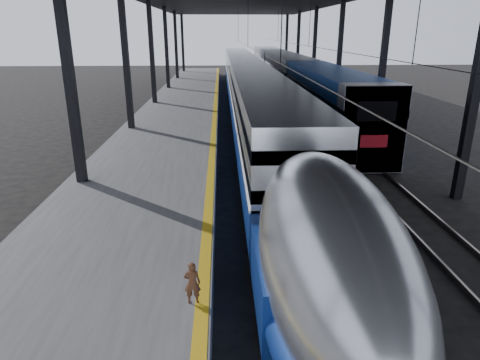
{
  "coord_description": "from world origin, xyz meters",
  "views": [
    {
      "loc": [
        -0.21,
        -11.34,
        6.63
      ],
      "look_at": [
        0.36,
        1.95,
        2.0
      ],
      "focal_mm": 32.0,
      "sensor_mm": 36.0,
      "label": 1
    }
  ],
  "objects": [
    {
      "name": "ground",
      "position": [
        0.0,
        0.0,
        0.0
      ],
      "size": [
        160.0,
        160.0,
        0.0
      ],
      "primitive_type": "plane",
      "color": "black",
      "rests_on": "ground"
    },
    {
      "name": "child",
      "position": [
        -0.9,
        -3.32,
        1.5
      ],
      "size": [
        0.36,
        0.24,
        0.99
      ],
      "primitive_type": "imported",
      "rotation": [
        0.0,
        0.0,
        3.13
      ],
      "color": "#462717",
      "rests_on": "platform"
    },
    {
      "name": "rails",
      "position": [
        4.5,
        20.0,
        0.08
      ],
      "size": [
        6.52,
        80.0,
        0.16
      ],
      "color": "slate",
      "rests_on": "ground"
    },
    {
      "name": "tgv_train",
      "position": [
        2.0,
        24.14,
        1.98
      ],
      "size": [
        2.96,
        65.2,
        4.24
      ],
      "color": "silver",
      "rests_on": "ground"
    },
    {
      "name": "second_train",
      "position": [
        7.0,
        35.46,
        2.18
      ],
      "size": [
        3.13,
        56.05,
        4.31
      ],
      "color": "navy",
      "rests_on": "ground"
    },
    {
      "name": "platform",
      "position": [
        -3.5,
        20.0,
        0.5
      ],
      "size": [
        6.0,
        80.0,
        1.0
      ],
      "primitive_type": "cube",
      "color": "#4C4C4F",
      "rests_on": "ground"
    },
    {
      "name": "yellow_strip",
      "position": [
        -0.7,
        20.0,
        1.0
      ],
      "size": [
        0.3,
        80.0,
        0.01
      ],
      "primitive_type": "cube",
      "color": "gold",
      "rests_on": "platform"
    }
  ]
}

